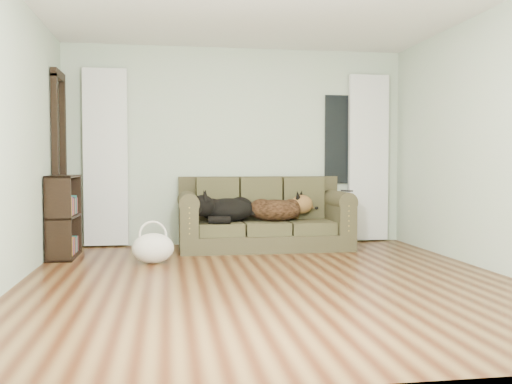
{
  "coord_description": "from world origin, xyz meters",
  "views": [
    {
      "loc": [
        -0.92,
        -5.06,
        1.06
      ],
      "look_at": [
        0.12,
        1.6,
        0.73
      ],
      "focal_mm": 40.0,
      "sensor_mm": 36.0,
      "label": 1
    }
  ],
  "objects": [
    {
      "name": "wall_right",
      "position": [
        2.25,
        0.0,
        1.3
      ],
      "size": [
        0.04,
        5.0,
        2.6
      ],
      "primitive_type": "cube",
      "color": "#A8C1A2",
      "rests_on": "ground"
    },
    {
      "name": "wall_back",
      "position": [
        0.0,
        2.5,
        1.3
      ],
      "size": [
        4.5,
        0.04,
        2.6
      ],
      "primitive_type": "cube",
      "color": "#A8C1A2",
      "rests_on": "ground"
    },
    {
      "name": "window_pane",
      "position": [
        1.45,
        2.47,
        1.4
      ],
      "size": [
        0.5,
        0.03,
        1.2
      ],
      "primitive_type": "cube",
      "color": "black",
      "rests_on": "wall_back"
    },
    {
      "name": "curtain_right",
      "position": [
        1.8,
        2.42,
        1.15
      ],
      "size": [
        0.55,
        0.08,
        2.25
      ],
      "primitive_type": "cube",
      "color": "white",
      "rests_on": "ground"
    },
    {
      "name": "door_casing",
      "position": [
        -2.2,
        2.05,
        1.05
      ],
      "size": [
        0.07,
        0.6,
        2.1
      ],
      "primitive_type": "cube",
      "color": "black",
      "rests_on": "ground"
    },
    {
      "name": "wall_left",
      "position": [
        -2.25,
        0.0,
        1.3
      ],
      "size": [
        0.04,
        5.0,
        2.6
      ],
      "primitive_type": "cube",
      "color": "#A8C1A2",
      "rests_on": "ground"
    },
    {
      "name": "bookshelf",
      "position": [
        -2.09,
        1.65,
        0.5
      ],
      "size": [
        0.32,
        0.76,
        0.94
      ],
      "primitive_type": "cube",
      "rotation": [
        0.0,
        0.0,
        -0.05
      ],
      "color": "black",
      "rests_on": "floor"
    },
    {
      "name": "tv_remote",
      "position": [
        1.29,
        1.78,
        0.73
      ],
      "size": [
        0.12,
        0.2,
        0.02
      ],
      "primitive_type": "cube",
      "rotation": [
        0.0,
        0.0,
        0.38
      ],
      "color": "black",
      "rests_on": "sofa"
    },
    {
      "name": "tote_bag",
      "position": [
        -1.08,
        1.08,
        0.16
      ],
      "size": [
        0.47,
        0.38,
        0.33
      ],
      "primitive_type": "ellipsoid",
      "rotation": [
        0.0,
        0.0,
        -0.08
      ],
      "color": "beige",
      "rests_on": "floor"
    },
    {
      "name": "sofa",
      "position": [
        0.28,
        1.97,
        0.45
      ],
      "size": [
        2.12,
        0.91,
        0.87
      ],
      "primitive_type": "cube",
      "color": "#342C1A",
      "rests_on": "floor"
    },
    {
      "name": "curtain_left",
      "position": [
        -1.7,
        2.42,
        1.15
      ],
      "size": [
        0.55,
        0.08,
        2.25
      ],
      "primitive_type": "cube",
      "color": "white",
      "rests_on": "ground"
    },
    {
      "name": "dog_shepherd",
      "position": [
        0.45,
        1.95,
        0.49
      ],
      "size": [
        0.77,
        0.62,
        0.3
      ],
      "primitive_type": "ellipsoid",
      "rotation": [
        0.0,
        0.0,
        2.92
      ],
      "color": "black",
      "rests_on": "sofa"
    },
    {
      "name": "dog_black_lab",
      "position": [
        -0.22,
        1.94,
        0.48
      ],
      "size": [
        0.81,
        0.64,
        0.3
      ],
      "primitive_type": "ellipsoid",
      "rotation": [
        0.0,
        0.0,
        0.22
      ],
      "color": "black",
      "rests_on": "sofa"
    },
    {
      "name": "floor",
      "position": [
        0.0,
        0.0,
        0.0
      ],
      "size": [
        5.0,
        5.0,
        0.0
      ],
      "primitive_type": "plane",
      "color": "#3E1C0C",
      "rests_on": "ground"
    }
  ]
}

